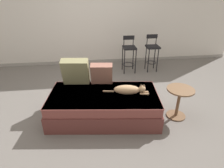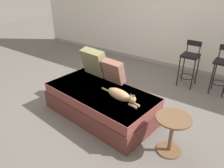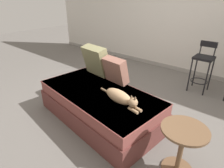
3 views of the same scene
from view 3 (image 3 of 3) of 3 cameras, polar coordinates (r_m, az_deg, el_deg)
The scene contains 9 objects.
ground_plane at distance 3.07m, azimuth 1.48°, elevation -6.94°, with size 16.00×16.00×0.00m, color #66605B.
wall_back_panel at distance 4.58m, azimuth 20.74°, elevation 19.71°, with size 8.00×0.10×2.60m, color silver.
wall_baseboard_trim at distance 4.79m, azimuth 18.20°, elevation 4.73°, with size 8.00×0.02×0.09m, color gray.
couch at distance 2.69m, azimuth -3.84°, elevation -6.35°, with size 1.88×1.11×0.45m.
throw_pillow_corner at distance 3.05m, azimuth -4.87°, elevation 7.14°, with size 0.48×0.32×0.48m.
throw_pillow_middle at distance 2.75m, azimuth 1.04°, elevation 4.16°, with size 0.40×0.27×0.40m.
cat at distance 2.28m, azimuth 2.55°, elevation -4.00°, with size 0.74×0.24×0.19m.
bar_stool_near_window at distance 3.76m, azimuth 25.95°, elevation 5.44°, with size 0.32×0.32×0.91m.
side_table at distance 2.01m, azimuth 20.53°, elevation -16.81°, with size 0.44×0.44×0.54m.
Camera 3 is at (1.61, -2.03, 1.65)m, focal length 30.00 mm.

